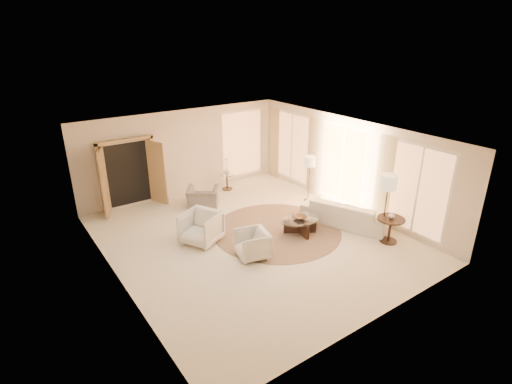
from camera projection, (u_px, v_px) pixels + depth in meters
room at (252, 189)px, 10.10m from camera, size 7.04×8.04×2.83m
windows_right at (344, 165)px, 12.03m from camera, size 0.10×6.40×2.40m
window_back_corner at (242, 144)px, 14.34m from camera, size 1.70×0.10×2.40m
curtains_right at (322, 160)px, 12.71m from camera, size 0.06×5.20×2.60m
french_doors at (129, 175)px, 12.11m from camera, size 1.95×0.66×2.16m
area_rug at (277, 230)px, 11.04m from camera, size 3.57×3.57×0.01m
sofa at (345, 212)px, 11.29m from camera, size 1.81×2.59×0.70m
armchair_left at (201, 226)px, 10.27m from camera, size 1.15×1.18×0.92m
armchair_right at (252, 243)px, 9.62m from camera, size 0.85×0.88×0.76m
accent_chair at (203, 194)px, 12.38m from camera, size 1.13×1.05×0.83m
coffee_table at (300, 224)px, 10.80m from camera, size 1.55×1.55×0.44m
end_table at (390, 226)px, 10.29m from camera, size 0.71×0.71×0.67m
side_table at (227, 180)px, 13.76m from camera, size 0.47×0.47×0.55m
floor_lamp_near at (310, 163)px, 12.47m from camera, size 0.36×0.36×1.50m
floor_lamp_far at (388, 185)px, 10.06m from camera, size 0.43×0.43×1.78m
bowl at (300, 217)px, 10.72m from camera, size 0.37×0.37×0.08m
end_vase at (392, 215)px, 10.18m from camera, size 0.19×0.19×0.17m
side_vase at (227, 171)px, 13.64m from camera, size 0.23×0.23×0.24m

